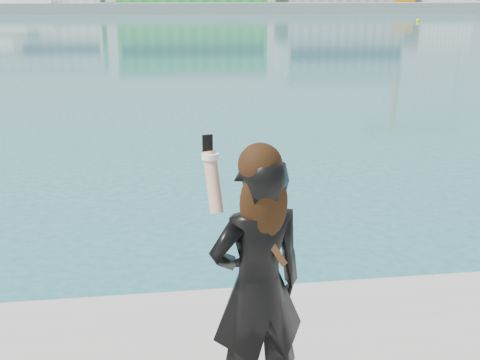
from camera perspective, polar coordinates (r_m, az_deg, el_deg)
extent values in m
cube|color=#9E9E99|center=(133.52, -8.33, 15.91)|extent=(320.00, 40.00, 2.00)
cube|color=white|center=(122.39, -21.10, 15.04)|extent=(19.77, 10.35, 2.54)
sphere|color=#EEEB0C|center=(84.55, 16.53, 14.20)|extent=(0.50, 0.50, 0.50)
imported|color=black|center=(3.41, 1.67, -10.21)|extent=(0.63, 0.49, 1.54)
sphere|color=black|center=(3.13, 1.93, 1.42)|extent=(0.24, 0.24, 0.24)
ellipsoid|color=black|center=(3.14, 2.26, -2.23)|extent=(0.26, 0.13, 0.41)
cylinder|color=tan|center=(3.19, -2.58, -0.21)|extent=(0.11, 0.19, 0.33)
cylinder|color=white|center=(3.19, -2.85, 2.28)|extent=(0.09, 0.09, 0.03)
cube|color=black|center=(3.21, -3.10, 3.33)|extent=(0.06, 0.03, 0.11)
cube|color=#4C2D14|center=(3.22, 2.82, -5.87)|extent=(0.21, 0.07, 0.31)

